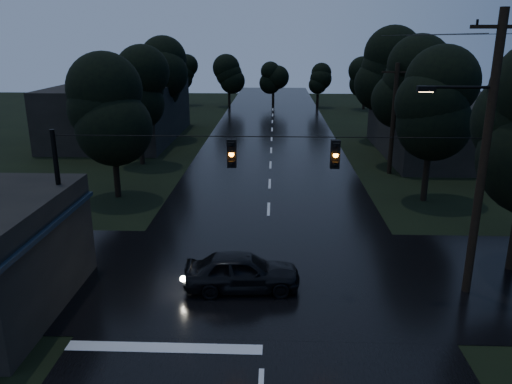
{
  "coord_description": "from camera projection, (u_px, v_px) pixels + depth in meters",
  "views": [
    {
      "loc": [
        0.3,
        -5.99,
        9.06
      ],
      "look_at": [
        -0.46,
        13.86,
        2.91
      ],
      "focal_mm": 35.0,
      "sensor_mm": 36.0,
      "label": 1
    }
  ],
  "objects": [
    {
      "name": "main_road",
      "position": [
        270.0,
        165.0,
        37.05
      ],
      "size": [
        12.0,
        120.0,
        0.02
      ],
      "primitive_type": "cube",
      "color": "black",
      "rests_on": "ground"
    },
    {
      "name": "cross_street",
      "position": [
        266.0,
        275.0,
        19.87
      ],
      "size": [
        60.0,
        9.0,
        0.02
      ],
      "primitive_type": "cube",
      "color": "black",
      "rests_on": "ground"
    },
    {
      "name": "building_far_right",
      "position": [
        447.0,
        128.0,
        39.7
      ],
      "size": [
        10.0,
        14.0,
        4.4
      ],
      "primitive_type": "cube",
      "color": "black",
      "rests_on": "ground"
    },
    {
      "name": "building_far_left",
      "position": [
        121.0,
        111.0,
        46.36
      ],
      "size": [
        10.0,
        16.0,
        5.0
      ],
      "primitive_type": "cube",
      "color": "black",
      "rests_on": "ground"
    },
    {
      "name": "utility_pole_main",
      "position": [
        482.0,
        154.0,
        17.08
      ],
      "size": [
        3.5,
        0.3,
        10.0
      ],
      "color": "black",
      "rests_on": "ground"
    },
    {
      "name": "utility_pole_far",
      "position": [
        393.0,
        118.0,
        33.69
      ],
      "size": [
        2.0,
        0.3,
        7.5
      ],
      "color": "black",
      "rests_on": "ground"
    },
    {
      "name": "anchor_pole_left",
      "position": [
        62.0,
        210.0,
        18.3
      ],
      "size": [
        0.18,
        0.18,
        6.0
      ],
      "primitive_type": "cylinder",
      "color": "black",
      "rests_on": "ground"
    },
    {
      "name": "span_signals",
      "position": [
        282.0,
        153.0,
        17.33
      ],
      "size": [
        15.0,
        0.37,
        1.12
      ],
      "color": "black",
      "rests_on": "ground"
    },
    {
      "name": "tree_left_a",
      "position": [
        111.0,
        108.0,
        28.19
      ],
      "size": [
        3.92,
        3.92,
        8.26
      ],
      "color": "black",
      "rests_on": "ground"
    },
    {
      "name": "tree_left_b",
      "position": [
        137.0,
        88.0,
        35.74
      ],
      "size": [
        4.2,
        4.2,
        8.85
      ],
      "color": "black",
      "rests_on": "ground"
    },
    {
      "name": "tree_left_c",
      "position": [
        160.0,
        73.0,
        45.19
      ],
      "size": [
        4.48,
        4.48,
        9.44
      ],
      "color": "black",
      "rests_on": "ground"
    },
    {
      "name": "tree_right_a",
      "position": [
        433.0,
        103.0,
        27.42
      ],
      "size": [
        4.2,
        4.2,
        8.85
      ],
      "color": "black",
      "rests_on": "ground"
    },
    {
      "name": "tree_right_b",
      "position": [
        408.0,
        84.0,
        34.92
      ],
      "size": [
        4.48,
        4.48,
        9.44
      ],
      "color": "black",
      "rests_on": "ground"
    },
    {
      "name": "tree_right_c",
      "position": [
        387.0,
        69.0,
        44.33
      ],
      "size": [
        4.76,
        4.76,
        10.03
      ],
      "color": "black",
      "rests_on": "ground"
    },
    {
      "name": "car",
      "position": [
        242.0,
        271.0,
        18.59
      ],
      "size": [
        4.41,
        2.01,
        1.47
      ],
      "primitive_type": "imported",
      "rotation": [
        0.0,
        0.0,
        1.64
      ],
      "color": "black",
      "rests_on": "ground"
    }
  ]
}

